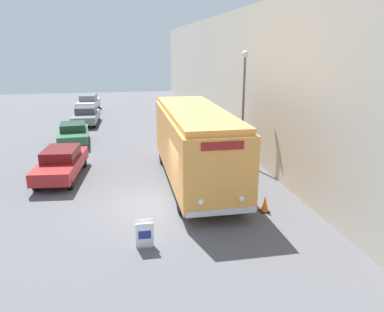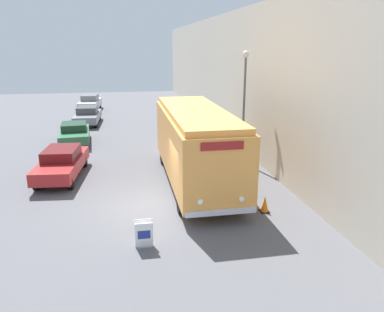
# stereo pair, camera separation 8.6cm
# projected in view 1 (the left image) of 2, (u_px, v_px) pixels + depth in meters

# --- Properties ---
(ground_plane) EXTENTS (80.00, 80.00, 0.00)m
(ground_plane) POSITION_uv_depth(u_px,v_px,m) (153.00, 206.00, 15.09)
(ground_plane) COLOR #56565B
(building_wall_right) EXTENTS (0.30, 60.00, 8.37)m
(building_wall_right) POSITION_uv_depth(u_px,v_px,m) (234.00, 78.00, 24.47)
(building_wall_right) COLOR beige
(building_wall_right) RESTS_ON ground_plane
(vintage_bus) EXTENTS (2.69, 9.42, 3.48)m
(vintage_bus) POSITION_uv_depth(u_px,v_px,m) (195.00, 142.00, 17.18)
(vintage_bus) COLOR black
(vintage_bus) RESTS_ON ground_plane
(sign_board) EXTENTS (0.57, 0.34, 0.90)m
(sign_board) POSITION_uv_depth(u_px,v_px,m) (145.00, 235.00, 11.90)
(sign_board) COLOR gray
(sign_board) RESTS_ON ground_plane
(streetlamp) EXTENTS (0.36, 0.36, 5.98)m
(streetlamp) POSITION_uv_depth(u_px,v_px,m) (244.00, 91.00, 19.63)
(streetlamp) COLOR #595E60
(streetlamp) RESTS_ON ground_plane
(parked_car_near) EXTENTS (2.22, 4.83, 1.44)m
(parked_car_near) POSITION_uv_depth(u_px,v_px,m) (61.00, 163.00, 18.18)
(parked_car_near) COLOR black
(parked_car_near) RESTS_ON ground_plane
(parked_car_mid) EXTENTS (2.14, 4.28, 1.34)m
(parked_car_mid) POSITION_uv_depth(u_px,v_px,m) (73.00, 133.00, 24.61)
(parked_car_mid) COLOR black
(parked_car_mid) RESTS_ON ground_plane
(parked_car_far) EXTENTS (2.02, 4.63, 1.43)m
(parked_car_far) POSITION_uv_depth(u_px,v_px,m) (86.00, 115.00, 30.78)
(parked_car_far) COLOR black
(parked_car_far) RESTS_ON ground_plane
(parked_car_distant) EXTENTS (2.09, 4.67, 1.58)m
(parked_car_distant) POSITION_uv_depth(u_px,v_px,m) (89.00, 103.00, 37.03)
(parked_car_distant) COLOR black
(parked_car_distant) RESTS_ON ground_plane
(traffic_cone) EXTENTS (0.36, 0.36, 0.64)m
(traffic_cone) POSITION_uv_depth(u_px,v_px,m) (265.00, 204.00, 14.49)
(traffic_cone) COLOR black
(traffic_cone) RESTS_ON ground_plane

